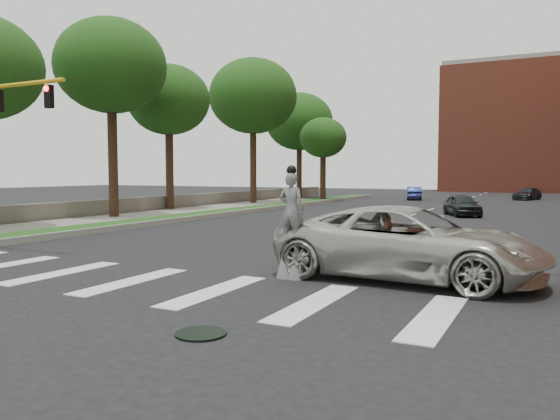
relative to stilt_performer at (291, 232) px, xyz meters
The scene contains 17 objects.
ground_plane 4.14m from the stilt_performer, 123.91° to the right, with size 160.00×160.00×0.00m, color black.
grass_median 21.65m from the stilt_performer, 129.34° to the left, with size 2.00×60.00×0.25m, color #184614.
median_curb 21.00m from the stilt_performer, 127.12° to the left, with size 0.20×60.00×0.28m, color gray.
sidewalk_left 18.04m from the stilt_performer, 158.09° to the left, with size 4.00×60.00×0.18m, color slate.
stone_wall 26.83m from the stilt_performer, 135.73° to the left, with size 0.50×56.00×1.10m, color #605B52.
manhole 5.48m from the stilt_performer, 81.44° to the right, with size 0.90×0.90×0.04m, color black.
building_backdrop 75.22m from the stilt_performer, 87.09° to the left, with size 26.00×14.00×18.00m, color #9D4531.
stilt_performer is the anchor object (origin of this frame).
suv_crossing 3.10m from the stilt_performer, 23.99° to the left, with size 3.21×6.96×1.93m, color #B5B2AB.
car_near 23.72m from the stilt_performer, 88.02° to the left, with size 1.67×4.15×1.42m, color black.
car_mid 43.42m from the stilt_performer, 98.93° to the left, with size 1.41×4.05×1.34m, color navy.
car_far 47.84m from the stilt_performer, 85.69° to the left, with size 1.71×4.20×1.22m, color black.
tree_2 22.16m from the stilt_performer, 146.45° to the left, with size 6.50×6.50×11.81m.
tree_3 26.96m from the stilt_performer, 135.30° to the left, with size 5.87×5.87×10.46m.
tree_4 33.92m from the stilt_performer, 121.50° to the left, with size 7.57×7.57×12.54m.
tree_5 44.13m from the stilt_performer, 114.66° to the left, with size 7.11×7.11×11.16m.
tree_6 38.45m from the stilt_performer, 111.20° to the left, with size 4.50×4.50×8.02m.
Camera 1 is at (8.46, -9.69, 2.84)m, focal length 35.00 mm.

